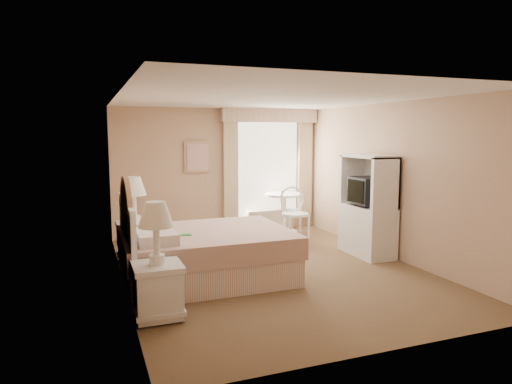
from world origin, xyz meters
name	(u,v)px	position (x,y,z in m)	size (l,w,h in m)	color
room	(271,186)	(0.00, 0.00, 1.25)	(4.21, 5.51, 2.51)	brown
window	(269,166)	(1.05, 2.65, 1.34)	(2.05, 0.22, 2.51)	white
framed_art	(197,157)	(-0.45, 2.71, 1.55)	(0.52, 0.04, 0.62)	tan
bed	(198,253)	(-1.11, -0.07, 0.38)	(2.27, 1.78, 1.58)	tan
nightstand_near	(157,276)	(-1.84, -1.23, 0.48)	(0.52, 0.52, 1.27)	white
nightstand_far	(135,231)	(-1.84, 1.10, 0.50)	(0.55, 0.55, 1.32)	white
round_table	(284,207)	(1.22, 2.26, 0.53)	(0.76, 0.76, 0.80)	white
cafe_chair	(294,210)	(1.10, 1.56, 0.59)	(0.51, 0.51, 1.02)	white
armoire	(368,214)	(1.81, 0.22, 0.69)	(0.50, 1.00, 1.67)	white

